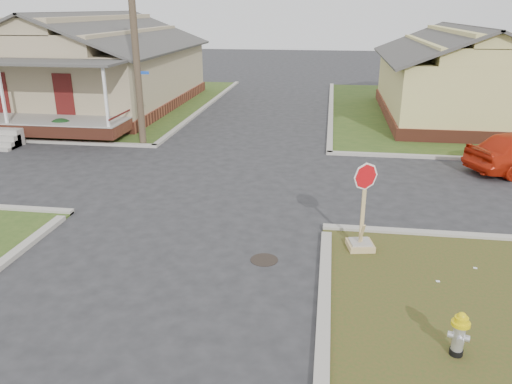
# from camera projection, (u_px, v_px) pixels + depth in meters

# --- Properties ---
(ground) EXTENTS (120.00, 120.00, 0.00)m
(ground) POSITION_uv_depth(u_px,v_px,m) (178.00, 244.00, 12.25)
(ground) COLOR #27272A
(ground) RESTS_ON ground
(verge_far_left) EXTENTS (19.00, 19.00, 0.05)m
(verge_far_left) POSITION_uv_depth(u_px,v_px,m) (59.00, 101.00, 30.71)
(verge_far_left) COLOR #314D1B
(verge_far_left) RESTS_ON ground
(curbs) EXTENTS (80.00, 40.00, 0.12)m
(curbs) POSITION_uv_depth(u_px,v_px,m) (221.00, 179.00, 16.88)
(curbs) COLOR #AAA59A
(curbs) RESTS_ON ground
(manhole) EXTENTS (0.64, 0.64, 0.01)m
(manhole) POSITION_uv_depth(u_px,v_px,m) (264.00, 260.00, 11.48)
(manhole) COLOR black
(manhole) RESTS_ON ground
(corner_house) EXTENTS (10.10, 15.50, 5.30)m
(corner_house) POSITION_uv_depth(u_px,v_px,m) (91.00, 67.00, 28.30)
(corner_house) COLOR brown
(corner_house) RESTS_ON ground
(side_house_yellow) EXTENTS (7.60, 11.60, 4.70)m
(side_house_yellow) POSITION_uv_depth(u_px,v_px,m) (460.00, 76.00, 25.42)
(side_house_yellow) COLOR brown
(side_house_yellow) RESTS_ON ground
(utility_pole) EXTENTS (1.80, 0.28, 9.00)m
(utility_pole) POSITION_uv_depth(u_px,v_px,m) (134.00, 29.00, 19.45)
(utility_pole) COLOR #3B2E22
(utility_pole) RESTS_ON ground
(fire_hydrant) EXTENTS (0.30, 0.30, 0.81)m
(fire_hydrant) POSITION_uv_depth(u_px,v_px,m) (459.00, 332.00, 8.13)
(fire_hydrant) COLOR black
(fire_hydrant) RESTS_ON ground
(stop_sign) EXTENTS (0.61, 0.59, 2.15)m
(stop_sign) POSITION_uv_depth(u_px,v_px,m) (361.00, 231.00, 11.78)
(stop_sign) COLOR tan
(stop_sign) RESTS_ON ground
(hedge_right) EXTENTS (1.28, 1.05, 0.98)m
(hedge_right) POSITION_uv_depth(u_px,v_px,m) (62.00, 128.00, 21.61)
(hedge_right) COLOR black
(hedge_right) RESTS_ON verge_far_left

